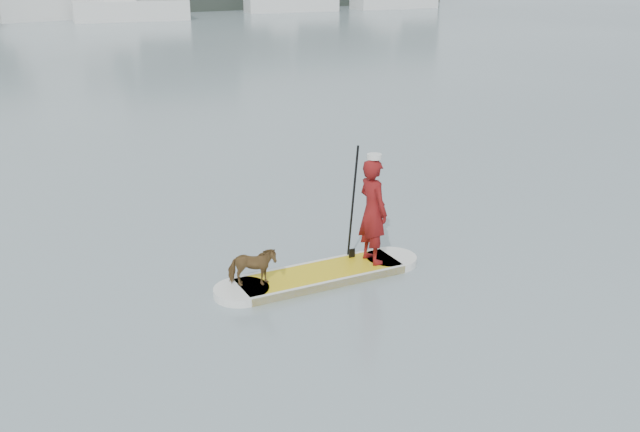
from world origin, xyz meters
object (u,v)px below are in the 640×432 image
sailboat_f (291,2)px  paddleboard (320,275)px  dog (252,267)px  sailboat_e (130,9)px  paddler (373,211)px

sailboat_f → paddleboard: bearing=-108.0°
dog → sailboat_e: size_ratio=0.06×
paddler → sailboat_f: bearing=-27.3°
paddleboard → paddler: 1.25m
paddleboard → sailboat_e: bearing=80.6°
paddler → sailboat_e: bearing=-12.4°
paddleboard → dog: 1.13m
paddleboard → sailboat_f: bearing=65.9°
paddler → sailboat_f: (24.38, 48.21, -0.13)m
sailboat_e → sailboat_f: sailboat_e is taller
paddleboard → paddler: paddler is taller
paddleboard → dog: bearing=180.0°
paddler → sailboat_e: 47.17m
dog → sailboat_f: size_ratio=0.06×
paddler → paddleboard: bearing=86.0°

